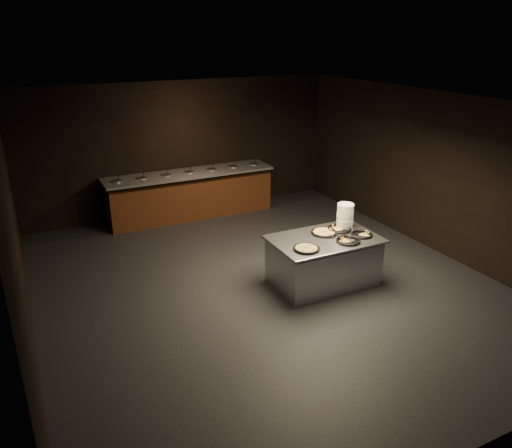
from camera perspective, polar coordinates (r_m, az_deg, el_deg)
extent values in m
cube|color=black|center=(8.24, 0.99, -6.88)|extent=(7.00, 8.00, 0.01)
cube|color=black|center=(7.33, 1.14, 13.59)|extent=(7.00, 8.00, 0.01)
cube|color=black|center=(11.24, -8.48, 8.59)|extent=(7.00, 0.01, 2.90)
cube|color=black|center=(4.81, 24.02, -11.32)|extent=(7.00, 0.01, 2.90)
cube|color=black|center=(6.89, -25.80, -1.68)|extent=(0.01, 8.00, 2.90)
cube|color=black|center=(9.72, 19.83, 5.53)|extent=(0.01, 8.00, 2.90)
cube|color=#4D2512|center=(11.12, -7.49, 3.02)|extent=(3.60, 0.75, 0.85)
cube|color=slate|center=(10.96, -7.63, 5.74)|extent=(3.70, 0.83, 0.05)
cube|color=#3C1C0D|center=(11.24, -7.40, 1.15)|extent=(3.60, 0.69, 0.08)
cylinder|color=silver|center=(10.58, -15.59, 4.60)|extent=(0.22, 0.22, 0.08)
cylinder|color=#55722D|center=(10.58, -15.60, 4.73)|extent=(0.19, 0.19, 0.02)
cylinder|color=black|center=(10.54, -15.47, 5.17)|extent=(0.04, 0.10, 0.19)
cylinder|color=silver|center=(10.68, -12.88, 5.01)|extent=(0.22, 0.22, 0.08)
cylinder|color=#55722D|center=(10.68, -12.89, 5.14)|extent=(0.19, 0.19, 0.02)
cylinder|color=black|center=(10.64, -12.75, 5.57)|extent=(0.04, 0.10, 0.19)
cylinder|color=silver|center=(10.81, -10.22, 5.40)|extent=(0.22, 0.22, 0.08)
cylinder|color=#55722D|center=(10.80, -10.23, 5.52)|extent=(0.19, 0.19, 0.02)
cylinder|color=black|center=(10.77, -10.08, 5.95)|extent=(0.04, 0.10, 0.19)
cylinder|color=silver|center=(10.96, -7.63, 5.76)|extent=(0.22, 0.22, 0.08)
cylinder|color=#55722D|center=(10.95, -7.64, 5.89)|extent=(0.19, 0.19, 0.02)
cylinder|color=black|center=(10.92, -7.47, 6.32)|extent=(0.04, 0.10, 0.19)
cylinder|color=silver|center=(11.12, -5.11, 6.11)|extent=(0.22, 0.22, 0.08)
cylinder|color=#55722D|center=(11.12, -5.11, 6.24)|extent=(0.19, 0.19, 0.02)
cylinder|color=black|center=(11.09, -4.94, 6.65)|extent=(0.04, 0.10, 0.19)
cylinder|color=silver|center=(11.31, -2.66, 6.44)|extent=(0.22, 0.22, 0.08)
cylinder|color=#55722D|center=(11.31, -2.66, 6.56)|extent=(0.19, 0.19, 0.02)
cylinder|color=black|center=(11.28, -2.49, 6.97)|extent=(0.04, 0.10, 0.19)
cylinder|color=silver|center=(11.52, -0.29, 6.74)|extent=(0.22, 0.22, 0.08)
cylinder|color=#55722D|center=(11.52, -0.29, 6.86)|extent=(0.19, 0.19, 0.02)
cylinder|color=black|center=(11.49, -0.12, 7.26)|extent=(0.04, 0.10, 0.19)
cube|color=silver|center=(8.16, 7.68, -4.47)|extent=(1.63, 1.00, 0.73)
cube|color=silver|center=(7.99, 7.83, -1.72)|extent=(1.71, 1.08, 0.04)
cylinder|color=silver|center=(7.59, 10.08, -3.14)|extent=(1.70, 0.06, 0.04)
cylinder|color=white|center=(8.40, 10.15, 0.95)|extent=(0.27, 0.27, 0.40)
cylinder|color=black|center=(7.53, 5.78, -2.90)|extent=(0.38, 0.38, 0.01)
torus|color=black|center=(7.52, 5.78, -2.79)|extent=(0.40, 0.40, 0.04)
torus|color=#AC692C|center=(7.52, 5.78, -2.77)|extent=(0.34, 0.34, 0.03)
cylinder|color=tan|center=(7.52, 5.78, -2.79)|extent=(0.30, 0.30, 0.02)
cube|color=black|center=(7.52, 5.78, -2.73)|extent=(0.16, 0.26, 0.00)
cube|color=black|center=(7.52, 5.78, -2.73)|extent=(0.26, 0.16, 0.00)
cylinder|color=black|center=(8.15, 7.78, -1.04)|extent=(0.40, 0.40, 0.01)
torus|color=black|center=(8.14, 7.79, -0.93)|extent=(0.43, 0.43, 0.04)
torus|color=#AC692C|center=(8.14, 7.79, -0.92)|extent=(0.36, 0.36, 0.03)
cylinder|color=#F6BF59|center=(8.14, 7.79, -0.93)|extent=(0.32, 0.32, 0.02)
cube|color=black|center=(8.14, 7.79, -0.87)|extent=(0.02, 0.32, 0.00)
cube|color=black|center=(8.14, 7.79, -0.87)|extent=(0.32, 0.02, 0.00)
cylinder|color=black|center=(8.32, 9.49, -0.64)|extent=(0.38, 0.38, 0.01)
torus|color=black|center=(8.32, 9.50, -0.54)|extent=(0.40, 0.40, 0.04)
cylinder|color=black|center=(7.89, 10.49, -1.98)|extent=(0.35, 0.35, 0.01)
torus|color=black|center=(7.88, 10.50, -1.88)|extent=(0.38, 0.38, 0.04)
cylinder|color=black|center=(8.17, 11.98, -1.27)|extent=(0.32, 0.32, 0.01)
torus|color=black|center=(8.16, 11.99, -1.16)|extent=(0.35, 0.35, 0.04)
cube|color=silver|center=(8.08, 8.11, -1.14)|extent=(0.12, 0.13, 0.00)
cylinder|color=black|center=(7.94, 9.01, -0.94)|extent=(0.05, 0.21, 0.14)
cylinder|color=silver|center=(8.01, 8.56, -1.11)|extent=(0.03, 0.11, 0.09)
cube|color=silver|center=(7.90, 10.84, -1.85)|extent=(0.13, 0.12, 0.00)
cylinder|color=black|center=(7.86, 9.83, -1.38)|extent=(0.16, 0.12, 0.12)
cylinder|color=silver|center=(7.88, 10.33, -1.69)|extent=(0.08, 0.06, 0.08)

